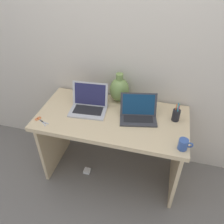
% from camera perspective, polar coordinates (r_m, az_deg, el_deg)
% --- Properties ---
extents(ground_plane, '(6.00, 6.00, 0.00)m').
position_cam_1_polar(ground_plane, '(2.55, 0.00, -14.63)').
color(ground_plane, slate).
extents(back_wall, '(4.40, 0.04, 2.40)m').
position_cam_1_polar(back_wall, '(2.09, 2.69, 14.66)').
color(back_wall, beige).
rests_on(back_wall, ground).
extents(desk, '(1.34, 0.67, 0.76)m').
position_cam_1_polar(desk, '(2.12, 0.00, -4.84)').
color(desk, '#D1B78C').
rests_on(desk, ground).
extents(laptop_left, '(0.35, 0.27, 0.24)m').
position_cam_1_polar(laptop_left, '(2.07, -5.81, 2.30)').
color(laptop_left, '#B2B2B7').
rests_on(laptop_left, desk).
extents(laptop_right, '(0.35, 0.28, 0.21)m').
position_cam_1_polar(laptop_right, '(1.98, 6.66, 0.02)').
color(laptop_right, '#333338').
rests_on(laptop_right, desk).
extents(green_vase, '(0.19, 0.19, 0.28)m').
position_cam_1_polar(green_vase, '(2.15, 1.86, 5.78)').
color(green_vase, '#75934C').
rests_on(green_vase, desk).
extents(coffee_mug, '(0.11, 0.07, 0.09)m').
position_cam_1_polar(coffee_mug, '(1.77, 17.62, -7.82)').
color(coffee_mug, '#335199').
rests_on(coffee_mug, desk).
extents(pen_cup, '(0.07, 0.07, 0.19)m').
position_cam_1_polar(pen_cup, '(2.01, 15.91, -0.71)').
color(pen_cup, black).
rests_on(pen_cup, desk).
extents(scissors, '(0.14, 0.10, 0.01)m').
position_cam_1_polar(scissors, '(2.06, -17.75, -1.92)').
color(scissors, '#B7B7BC').
rests_on(scissors, desk).
extents(power_brick, '(0.07, 0.07, 0.03)m').
position_cam_1_polar(power_brick, '(2.54, -6.32, -14.56)').
color(power_brick, white).
rests_on(power_brick, ground).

